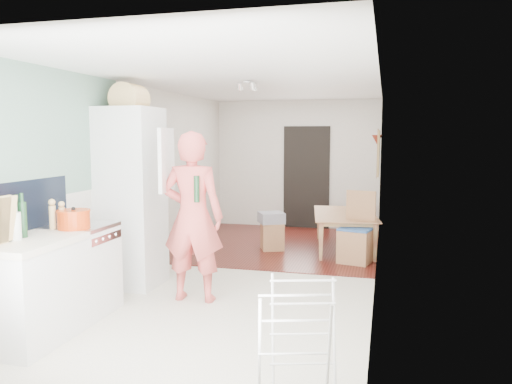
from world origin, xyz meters
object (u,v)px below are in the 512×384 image
at_px(drying_rack, 298,350).
at_px(dining_chair, 356,228).
at_px(stool, 272,237).
at_px(dining_table, 346,234).
at_px(person, 193,202).

bearing_deg(drying_rack, dining_chair, 71.99).
bearing_deg(stool, dining_table, 14.86).
bearing_deg(dining_chair, stool, 174.44).
bearing_deg(dining_chair, person, -113.83).
height_order(dining_table, stool, dining_table).
relative_size(dining_table, stool, 3.26).
distance_m(person, stool, 2.74).
height_order(stool, drying_rack, drying_rack).
bearing_deg(person, stool, -100.81).
height_order(dining_table, dining_chair, dining_chair).
height_order(dining_chair, stool, dining_chair).
xyz_separation_m(person, dining_chair, (1.65, 2.09, -0.59)).
bearing_deg(drying_rack, stool, 88.65).
bearing_deg(stool, dining_chair, -19.95).
bearing_deg(drying_rack, dining_table, 74.57).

